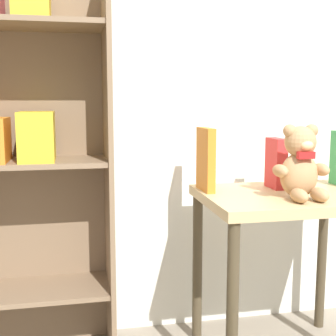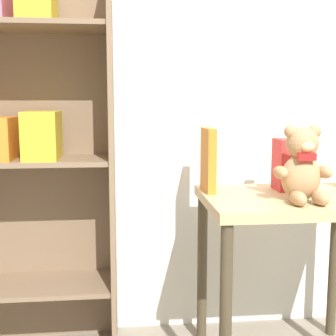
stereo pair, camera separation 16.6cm
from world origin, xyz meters
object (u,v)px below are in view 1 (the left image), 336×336
(teddy_bear, at_px, (301,165))
(book_standing_orange, at_px, (206,159))
(bookshelf_side, at_px, (15,138))
(display_table, at_px, (286,221))
(book_standing_red, at_px, (276,163))

(teddy_bear, relative_size, book_standing_orange, 1.09)
(bookshelf_side, distance_m, book_standing_orange, 0.71)
(display_table, xyz_separation_m, book_standing_red, (0.00, 0.10, 0.20))
(book_standing_orange, xyz_separation_m, book_standing_red, (0.28, -0.01, -0.02))
(teddy_bear, bearing_deg, book_standing_red, 90.58)
(display_table, xyz_separation_m, teddy_bear, (0.00, -0.09, 0.22))
(book_standing_orange, bearing_deg, bookshelf_side, 168.08)
(bookshelf_side, relative_size, display_table, 2.34)
(bookshelf_side, height_order, display_table, bookshelf_side)
(bookshelf_side, xyz_separation_m, display_table, (0.97, -0.24, -0.30))
(bookshelf_side, xyz_separation_m, book_standing_red, (0.97, -0.13, -0.10))
(teddy_bear, relative_size, book_standing_red, 1.33)
(book_standing_orange, relative_size, book_standing_red, 1.22)
(display_table, relative_size, book_standing_orange, 2.76)
(bookshelf_side, bearing_deg, book_standing_orange, -10.27)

